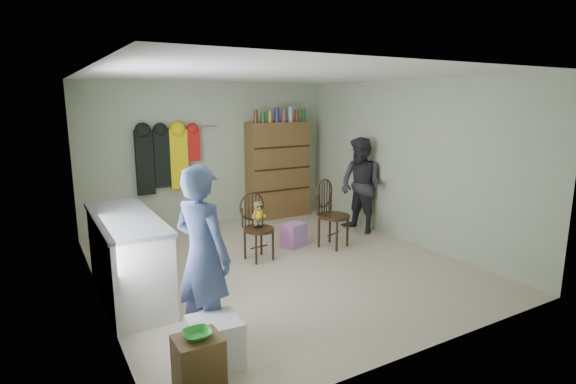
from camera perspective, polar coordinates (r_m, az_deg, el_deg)
ground_plane at (r=6.18m, az=-1.09°, el=-9.23°), size 5.00×5.00×0.00m
room_walls at (r=6.27m, az=-3.52°, el=5.93°), size 5.00×5.00×5.00m
counter at (r=5.40m, az=-19.67°, el=-7.71°), size 0.64×1.86×0.94m
stool at (r=3.64m, az=-11.26°, el=-21.02°), size 0.34×0.29×0.49m
bowl at (r=3.51m, az=-11.44°, el=-17.30°), size 0.21×0.21×0.05m
plastic_tub at (r=4.03m, az=-9.26°, el=-18.23°), size 0.44×0.42×0.40m
chair_front at (r=6.26m, az=-3.98°, el=-3.78°), size 0.47×0.47×0.94m
chair_far at (r=6.81m, az=5.41°, el=-2.40°), size 0.60×0.60×1.03m
striped_bag at (r=6.87m, az=0.69°, el=-5.48°), size 0.41×0.36×0.36m
person_left at (r=4.10m, az=-10.78°, el=-8.06°), size 0.62×0.72×1.66m
person_right at (r=7.59m, az=9.23°, el=0.83°), size 0.71×0.85×1.60m
dresser at (r=8.49m, az=-1.27°, el=2.90°), size 1.20×0.39×2.07m
coat_rack at (r=7.74m, az=-15.21°, el=4.17°), size 1.42×0.12×1.09m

